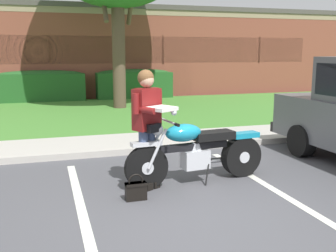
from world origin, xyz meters
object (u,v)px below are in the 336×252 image
(motorcycle, at_px, (202,151))
(brick_building, at_px, (47,52))
(hedge_center_left, at_px, (134,83))
(hedge_left, at_px, (41,86))
(handbag, at_px, (136,190))
(rider_person, at_px, (148,119))

(motorcycle, height_order, brick_building, brick_building)
(hedge_center_left, xyz_separation_m, brick_building, (-3.28, 5.76, 1.28))
(hedge_left, relative_size, hedge_center_left, 1.06)
(motorcycle, distance_m, hedge_left, 11.10)
(hedge_left, height_order, brick_building, brick_building)
(handbag, relative_size, hedge_center_left, 0.12)
(motorcycle, xyz_separation_m, handbag, (-1.13, -0.48, -0.34))
(rider_person, distance_m, brick_building, 16.75)
(brick_building, bearing_deg, hedge_left, -93.80)
(handbag, distance_m, hedge_center_left, 11.65)
(brick_building, bearing_deg, hedge_center_left, -60.40)
(motorcycle, height_order, hedge_left, hedge_left)
(hedge_left, xyz_separation_m, brick_building, (0.38, 5.76, 1.28))
(rider_person, relative_size, hedge_left, 0.52)
(motorcycle, relative_size, rider_person, 1.32)
(rider_person, height_order, handbag, rider_person)
(hedge_left, bearing_deg, handbag, -84.47)
(motorcycle, distance_m, brick_building, 16.81)
(motorcycle, bearing_deg, handbag, -157.10)
(rider_person, height_order, brick_building, brick_building)
(handbag, distance_m, brick_building, 17.23)
(motorcycle, height_order, hedge_center_left, hedge_center_left)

